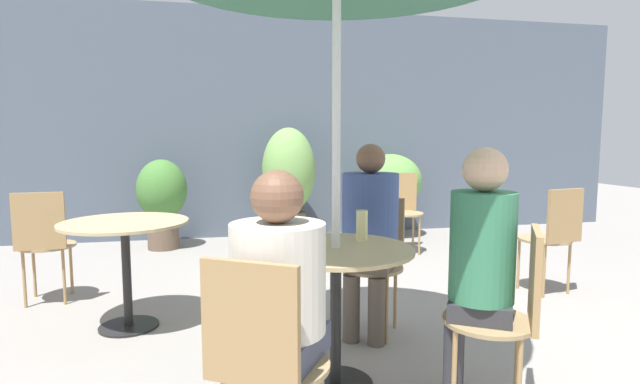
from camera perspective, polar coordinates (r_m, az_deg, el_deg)
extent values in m
plane|color=gray|center=(2.94, 6.79, -20.56)|extent=(20.00, 20.00, 0.00)
cube|color=#4C5666|center=(6.75, -4.74, 7.74)|extent=(10.00, 0.06, 3.00)
cylinder|color=black|center=(2.88, 1.78, -21.04)|extent=(0.40, 0.40, 0.01)
cylinder|color=black|center=(2.73, 1.81, -14.19)|extent=(0.06, 0.06, 0.72)
cylinder|color=tan|center=(2.62, 1.84, -6.61)|extent=(0.82, 0.82, 0.02)
cylinder|color=black|center=(3.86, -20.99, -14.11)|extent=(0.40, 0.40, 0.01)
cylinder|color=black|center=(3.75, -21.21, -8.85)|extent=(0.06, 0.06, 0.72)
cylinder|color=tan|center=(3.68, -21.44, -3.29)|extent=(0.86, 0.86, 0.02)
cylinder|color=#997F56|center=(2.04, -5.24, -19.09)|extent=(0.43, 0.43, 0.02)
cube|color=#9E7A4C|center=(1.79, -8.04, -14.80)|extent=(0.33, 0.22, 0.44)
cylinder|color=#997F56|center=(2.58, 18.69, -13.79)|extent=(0.43, 0.43, 0.02)
cylinder|color=#9E7A4C|center=(2.80, 21.59, -17.40)|extent=(0.02, 0.02, 0.45)
cylinder|color=#9E7A4C|center=(2.55, 15.07, -19.64)|extent=(0.02, 0.02, 0.45)
cylinder|color=#9E7A4C|center=(2.80, 15.58, -17.17)|extent=(0.02, 0.02, 0.45)
cube|color=#9E7A4C|center=(2.52, 23.36, -8.97)|extent=(0.22, 0.33, 0.44)
cylinder|color=#997F56|center=(3.40, 5.84, -8.58)|extent=(0.43, 0.43, 0.02)
cylinder|color=#9E7A4C|center=(3.57, 8.59, -11.79)|extent=(0.02, 0.02, 0.45)
cylinder|color=#9E7A4C|center=(3.63, 4.15, -11.42)|extent=(0.02, 0.02, 0.45)
cylinder|color=#9E7A4C|center=(3.31, 7.61, -13.25)|extent=(0.02, 0.02, 0.45)
cylinder|color=#9E7A4C|center=(3.38, 2.83, -12.80)|extent=(0.02, 0.02, 0.45)
cube|color=#9E7A4C|center=(3.54, 6.65, -4.18)|extent=(0.33, 0.22, 0.44)
cylinder|color=#997F56|center=(4.70, 24.29, -4.96)|extent=(0.43, 0.43, 0.02)
cylinder|color=#9E7A4C|center=(4.56, 24.23, -8.30)|extent=(0.02, 0.02, 0.45)
cylinder|color=#9E7A4C|center=(4.76, 26.57, -7.80)|extent=(0.02, 0.02, 0.45)
cylinder|color=#9E7A4C|center=(4.74, 21.74, -7.62)|extent=(0.02, 0.02, 0.45)
cylinder|color=#9E7A4C|center=(4.94, 24.09, -7.18)|extent=(0.02, 0.02, 0.45)
cube|color=#9E7A4C|center=(4.53, 26.21, -2.48)|extent=(0.37, 0.10, 0.44)
cylinder|color=#997F56|center=(5.80, 9.64, -2.44)|extent=(0.43, 0.43, 0.02)
cylinder|color=#9E7A4C|center=(6.01, 10.59, -4.41)|extent=(0.02, 0.02, 0.45)
cylinder|color=#9E7A4C|center=(5.94, 7.96, -4.47)|extent=(0.02, 0.02, 0.45)
cylinder|color=#9E7A4C|center=(5.74, 11.29, -4.92)|extent=(0.02, 0.02, 0.45)
cylinder|color=#9E7A4C|center=(5.67, 8.54, -5.00)|extent=(0.02, 0.02, 0.45)
cube|color=#9E7A4C|center=(5.96, 9.24, 0.05)|extent=(0.37, 0.08, 0.44)
cylinder|color=#997F56|center=(4.60, -28.74, -5.41)|extent=(0.43, 0.43, 0.02)
cylinder|color=#9E7A4C|center=(4.56, -30.72, -8.64)|extent=(0.02, 0.02, 0.45)
cylinder|color=#9E7A4C|center=(4.49, -27.21, -8.65)|extent=(0.02, 0.02, 0.45)
cylinder|color=#9E7A4C|center=(4.82, -29.87, -7.81)|extent=(0.02, 0.02, 0.45)
cylinder|color=#9E7A4C|center=(4.76, -26.55, -7.80)|extent=(0.02, 0.02, 0.45)
cube|color=#9E7A4C|center=(4.38, -29.46, -2.93)|extent=(0.37, 0.05, 0.44)
cube|color=#42475B|center=(2.04, -4.76, -16.99)|extent=(0.45, 0.46, 0.11)
cylinder|color=beige|center=(1.95, -4.83, -9.74)|extent=(0.37, 0.37, 0.43)
sphere|color=brown|center=(1.89, -4.92, -0.53)|extent=(0.20, 0.20, 0.20)
cylinder|color=#2D2D33|center=(2.74, 15.16, -17.77)|extent=(0.09, 0.09, 0.44)
cylinder|color=#2D2D33|center=(2.61, 14.90, -18.97)|extent=(0.09, 0.09, 0.44)
cube|color=#2D2D33|center=(2.56, 17.82, -12.59)|extent=(0.38, 0.37, 0.09)
cylinder|color=#337551|center=(2.48, 18.06, -5.92)|extent=(0.30, 0.30, 0.52)
sphere|color=#DBAD89|center=(2.44, 18.35, 2.45)|extent=(0.21, 0.21, 0.21)
cylinder|color=brown|center=(3.33, 3.61, -13.13)|extent=(0.11, 0.11, 0.44)
cylinder|color=brown|center=(3.29, 6.47, -13.40)|extent=(0.11, 0.11, 0.44)
cube|color=brown|center=(3.35, 5.69, -7.67)|extent=(0.45, 0.46, 0.11)
cylinder|color=#384C84|center=(3.29, 5.75, -2.36)|extent=(0.37, 0.37, 0.52)
sphere|color=brown|center=(3.25, 5.81, 3.82)|extent=(0.19, 0.19, 0.19)
cylinder|color=silver|center=(2.41, -1.07, -5.60)|extent=(0.07, 0.07, 0.15)
cylinder|color=beige|center=(2.78, 4.81, -3.85)|extent=(0.06, 0.06, 0.17)
cylinder|color=brown|center=(6.26, -17.47, -4.58)|extent=(0.36, 0.36, 0.36)
ellipsoid|color=#427533|center=(6.18, -17.63, 0.28)|extent=(0.58, 0.58, 0.71)
cylinder|color=brown|center=(6.33, -3.55, -4.03)|extent=(0.42, 0.42, 0.39)
ellipsoid|color=#709E51|center=(6.24, -3.59, 2.51)|extent=(0.66, 0.66, 1.06)
cylinder|color=#47423D|center=(6.76, 7.98, -3.38)|extent=(0.39, 0.39, 0.40)
ellipsoid|color=#609947|center=(6.69, 8.06, 1.29)|extent=(0.83, 0.83, 0.71)
cylinder|color=silver|center=(2.56, 1.87, 3.40)|extent=(0.04, 0.04, 2.40)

